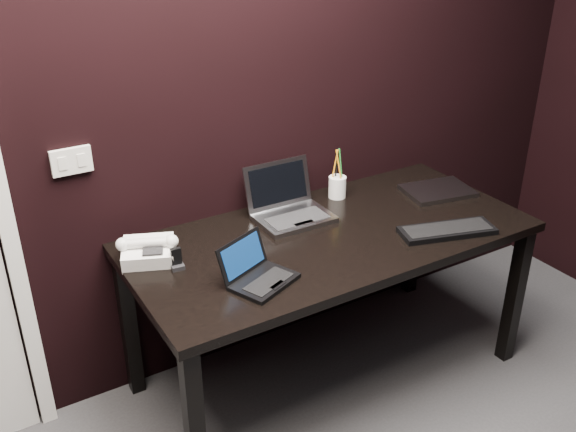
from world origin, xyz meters
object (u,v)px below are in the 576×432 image
silver_laptop (290,209)px  closed_laptop (438,191)px  ext_keyboard (447,230)px  desk (331,249)px  pen_cup (337,186)px  netbook (258,274)px  mobile_phone (177,261)px  desk_phone (148,251)px

silver_laptop → closed_laptop: (0.74, -0.14, -0.03)m
ext_keyboard → desk: bearing=149.0°
silver_laptop → desk: bearing=-71.5°
ext_keyboard → pen_cup: (-0.19, 0.53, 0.04)m
closed_laptop → pen_cup: size_ratio=1.46×
netbook → ext_keyboard: 0.86m
mobile_phone → ext_keyboard: bearing=-16.5°
desk_phone → pen_cup: size_ratio=1.04×
desk → desk_phone: (-0.73, 0.18, 0.12)m
ext_keyboard → desk_phone: desk_phone is taller
silver_laptop → pen_cup: size_ratio=1.35×
silver_laptop → desk_phone: (-0.66, -0.04, 0.00)m
ext_keyboard → desk_phone: 1.22m
silver_laptop → closed_laptop: 0.75m
desk_phone → pen_cup: bearing=6.2°
desk → silver_laptop: bearing=108.5°
desk → pen_cup: 0.39m
ext_keyboard → mobile_phone: size_ratio=5.09×
netbook → silver_laptop: silver_laptop is taller
netbook → mobile_phone: bearing=132.3°
closed_laptop → pen_cup: bearing=154.5°
desk → closed_laptop: size_ratio=4.87×
netbook → pen_cup: (0.67, 0.45, 0.03)m
netbook → ext_keyboard: size_ratio=0.70×
silver_laptop → ext_keyboard: (0.49, -0.47, -0.03)m
closed_laptop → netbook: bearing=-167.4°
mobile_phone → pen_cup: size_ratio=0.35×
pen_cup → silver_laptop: bearing=-167.5°
desk → mobile_phone: bearing=174.1°
desk → mobile_phone: (-0.66, 0.07, 0.11)m
desk → ext_keyboard: bearing=-31.0°
silver_laptop → pen_cup: pen_cup is taller
silver_laptop → ext_keyboard: silver_laptop is taller
silver_laptop → closed_laptop: bearing=-11.0°
desk → netbook: size_ratio=5.74×
silver_laptop → desk_phone: silver_laptop is taller
desk → desk_phone: bearing=166.2°
pen_cup → ext_keyboard: bearing=-70.5°
ext_keyboard → desk_phone: (-1.15, 0.43, 0.03)m
netbook → mobile_phone: netbook is taller
ext_keyboard → mobile_phone: bearing=163.5°
pen_cup → netbook: bearing=-145.8°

